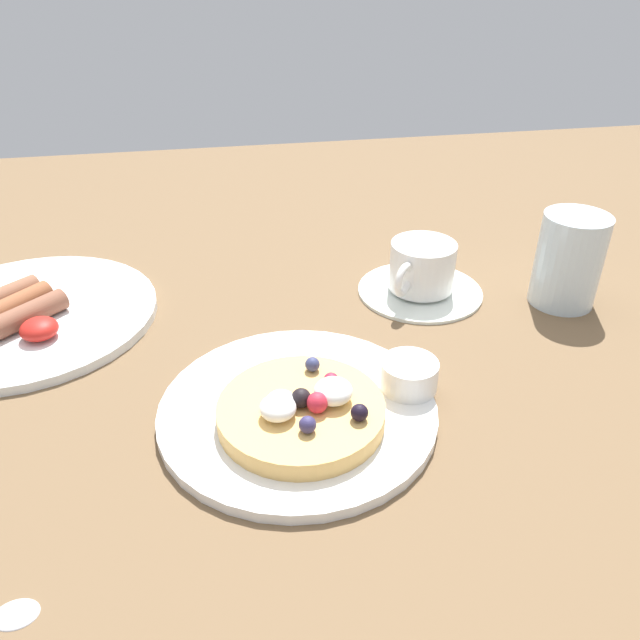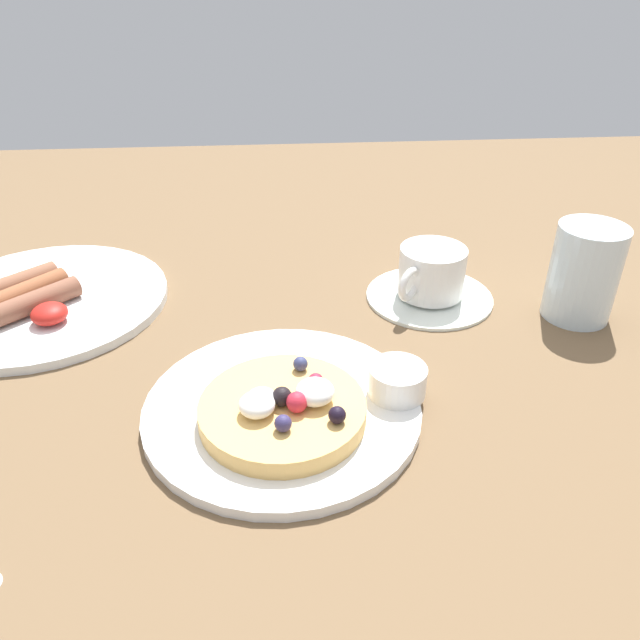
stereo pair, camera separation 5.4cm
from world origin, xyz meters
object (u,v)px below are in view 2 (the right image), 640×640
Objects in this scene: syrup_ramekin at (402,380)px; coffee_saucer at (432,295)px; breakfast_plate at (47,301)px; water_glass at (587,273)px; coffee_cup at (434,271)px; pancake_plate at (290,408)px.

coffee_saucer is at bearing 68.38° from syrup_ramekin.
breakfast_plate is (-0.37, 0.20, -0.02)m from syrup_ramekin.
breakfast_plate is at bearing 173.37° from water_glass.
water_glass is (0.59, -0.07, 0.05)m from breakfast_plate.
coffee_saucer is 1.63× the size of coffee_cup.
breakfast_plate is 2.63× the size of water_glass.
breakfast_plate is (-0.27, 0.21, -0.00)m from pancake_plate.
water_glass reaches higher than syrup_ramekin.
syrup_ramekin is 0.49× the size of water_glass.
coffee_saucer is at bearing 47.97° from pancake_plate.
syrup_ramekin is 0.26m from water_glass.
coffee_cup is (-0.00, -0.00, 0.03)m from coffee_saucer.
pancake_plate is 4.71× the size of syrup_ramekin.
water_glass reaches higher than pancake_plate.
coffee_cup is at bearing 68.56° from syrup_ramekin.
syrup_ramekin is at bearing -111.62° from coffee_saucer.
syrup_ramekin is 0.20m from coffee_cup.
pancake_plate is 0.26m from coffee_saucer.
pancake_plate is 0.88× the size of breakfast_plate.
pancake_plate reaches higher than coffee_saucer.
coffee_cup is at bearing -133.21° from coffee_saucer.
pancake_plate is 2.31× the size of water_glass.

